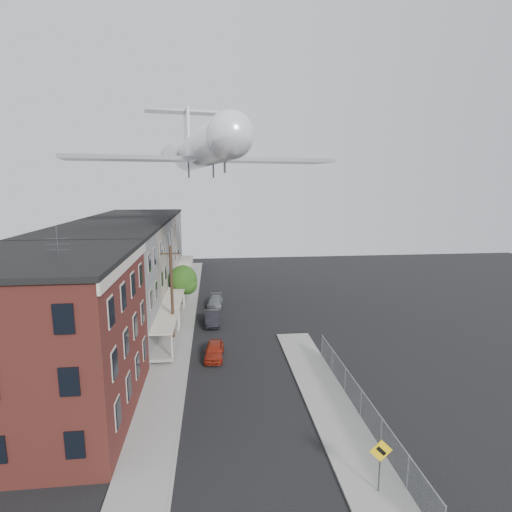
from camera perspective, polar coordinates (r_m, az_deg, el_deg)
The scene contains 19 objects.
ground at distance 22.04m, azimuth 0.14°, elevation -30.10°, with size 120.00×120.00×0.00m, color black.
sidewalk_left at distance 43.26m, azimuth -10.77°, elevation -9.10°, with size 3.00×62.00×0.12m, color gray.
sidewalk_right at distance 27.76m, azimuth 10.82°, elevation -20.72°, with size 3.00×26.00×0.12m, color gray.
curb_left at distance 43.15m, azimuth -8.82°, elevation -9.07°, with size 0.15×62.00×0.14m, color gray.
curb_right at distance 27.41m, azimuth 7.71°, elevation -21.04°, with size 0.15×26.00×0.14m, color gray.
corner_building at distance 27.34m, azimuth -28.01°, elevation -10.45°, with size 10.31×12.30×12.15m.
row_house_a at distance 35.89m, azimuth -22.38°, elevation -5.28°, with size 11.98×7.00×10.30m.
row_house_b at distance 42.44m, azimuth -19.79°, elevation -2.78°, with size 11.98×7.00×10.30m.
row_house_c at distance 49.12m, azimuth -17.90°, elevation -0.96°, with size 11.98×7.00×10.30m.
row_house_d at distance 55.88m, azimuth -16.47°, elevation 0.43°, with size 11.98×7.00×10.30m.
row_house_e at distance 62.69m, azimuth -15.35°, elevation 1.52°, with size 11.98×7.00×10.30m.
chainlink_fence at distance 26.92m, azimuth 14.79°, elevation -19.65°, with size 0.06×18.06×1.90m.
warning_sign at distance 21.31m, azimuth 17.35°, elevation -25.80°, with size 1.10×0.11×2.80m.
utility_pole at distance 36.19m, azimuth -11.91°, elevation -5.33°, with size 1.80×0.26×9.00m.
street_tree at distance 46.04m, azimuth -10.24°, elevation -3.49°, with size 3.22×3.20×5.20m.
car_near at distance 34.18m, azimuth -5.99°, elevation -13.29°, with size 1.52×3.77×1.28m, color maroon.
car_mid at distance 41.76m, azimuth -6.31°, elevation -8.78°, with size 1.45×4.15×1.37m, color black.
car_far at distance 47.70m, azimuth -5.85°, elevation -6.46°, with size 1.63×4.01×1.16m, color slate.
airplane at distance 42.81m, azimuth -7.83°, elevation 14.82°, with size 26.25×29.99×8.62m.
Camera 1 is at (-1.83, -16.69, 14.28)m, focal length 28.00 mm.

